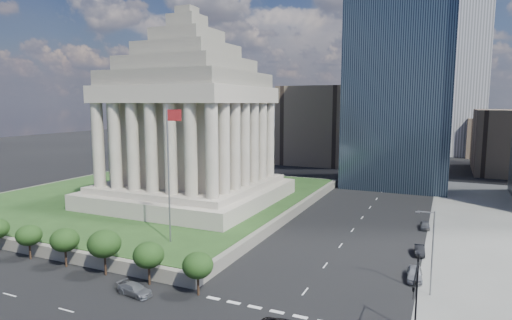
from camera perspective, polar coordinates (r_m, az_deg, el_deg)
The scene contains 15 objects.
ground at distance 128.82m, azimuth 17.53°, elevation -2.62°, with size 500.00×500.00×0.00m, color black.
plaza_terrace at distance 98.87m, azimuth -13.41°, elevation -4.98°, with size 66.00×70.00×1.80m, color #6B675B.
plaza_lawn at distance 98.67m, azimuth -13.42°, elevation -4.44°, with size 64.00×68.00×0.10m, color #213E19.
war_memorial at distance 88.54m, azimuth -8.93°, elevation 7.07°, with size 34.00×34.00×39.00m, color gray, non-canonical shape.
flagpole at distance 62.51m, azimuth -11.48°, elevation -0.81°, with size 2.52×0.24×20.00m.
tree_row at distance 66.85m, azimuth -26.13°, elevation -9.79°, with size 53.00×4.00×6.00m, color black, non-canonical shape.
midrise_glass at distance 121.98m, azimuth 18.77°, elevation 10.93°, with size 26.00×26.00×60.00m, color black.
building_filler_ne at distance 157.53m, azimuth 30.67°, elevation 2.14°, with size 20.00×30.00×20.00m, color brown.
building_filler_nw at distance 162.50m, azimuth 8.45°, elevation 4.68°, with size 24.00×30.00×28.00m, color brown.
traffic_signal_ne at distance 43.25m, azimuth 20.54°, elevation -15.82°, with size 0.30×5.74×8.00m.
street_lamp_north at distance 53.68m, azimuth 22.30°, elevation -10.81°, with size 2.13×0.22×10.00m.
suv_grey at distance 53.59m, azimuth -15.86°, elevation -16.26°, with size 4.63×1.88×1.34m, color #5A5C62.
parked_sedan_near at distance 59.11m, azimuth 20.39°, elevation -14.02°, with size 4.60×1.85×1.57m, color gray.
parked_sedan_mid at distance 68.40m, azimuth 20.98°, elevation -11.17°, with size 4.01×1.40×1.32m, color black.
parked_sedan_far at distance 81.97m, azimuth 21.60°, elevation -8.09°, with size 3.89×1.57×1.33m, color #4F5155.
Camera 1 is at (14.47, -26.08, 22.10)m, focal length 30.00 mm.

